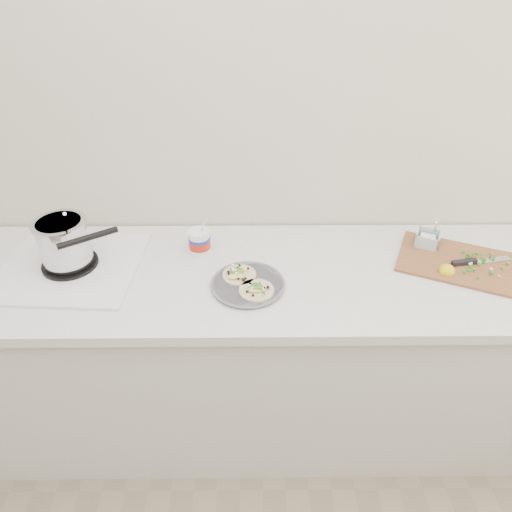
{
  "coord_description": "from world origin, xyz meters",
  "views": [
    {
      "loc": [
        0.06,
        0.08,
        1.93
      ],
      "look_at": [
        0.07,
        1.43,
        0.96
      ],
      "focal_mm": 32.0,
      "sensor_mm": 36.0,
      "label": 1
    }
  ],
  "objects_px": {
    "stove": "(66,251)",
    "taco_plate": "(248,282)",
    "cutboard": "(455,258)",
    "tub": "(200,239)"
  },
  "relations": [
    {
      "from": "cutboard",
      "to": "stove",
      "type": "bearing_deg",
      "value": -155.12
    },
    {
      "from": "tub",
      "to": "cutboard",
      "type": "height_order",
      "value": "tub"
    },
    {
      "from": "stove",
      "to": "taco_plate",
      "type": "height_order",
      "value": "stove"
    },
    {
      "from": "stove",
      "to": "tub",
      "type": "relative_size",
      "value": 2.73
    },
    {
      "from": "tub",
      "to": "stove",
      "type": "bearing_deg",
      "value": -168.46
    },
    {
      "from": "taco_plate",
      "to": "tub",
      "type": "xyz_separation_m",
      "value": [
        -0.18,
        0.21,
        0.05
      ]
    },
    {
      "from": "stove",
      "to": "tub",
      "type": "xyz_separation_m",
      "value": [
        0.48,
        0.1,
        -0.02
      ]
    },
    {
      "from": "stove",
      "to": "cutboard",
      "type": "height_order",
      "value": "stove"
    },
    {
      "from": "taco_plate",
      "to": "cutboard",
      "type": "relative_size",
      "value": 0.54
    },
    {
      "from": "tub",
      "to": "cutboard",
      "type": "xyz_separation_m",
      "value": [
        0.97,
        -0.07,
        -0.05
      ]
    }
  ]
}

